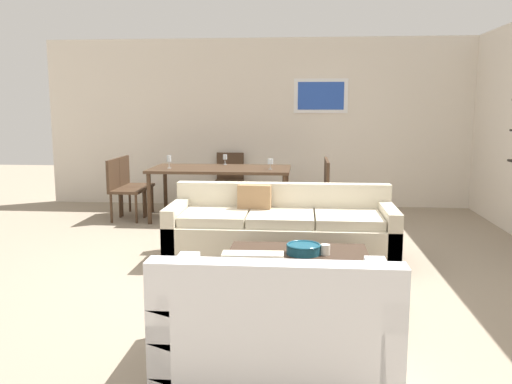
{
  "coord_description": "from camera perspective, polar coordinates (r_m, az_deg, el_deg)",
  "views": [
    {
      "loc": [
        0.33,
        -5.21,
        1.63
      ],
      "look_at": [
        -0.15,
        0.2,
        0.75
      ],
      "focal_mm": 37.47,
      "sensor_mm": 36.0,
      "label": 1
    }
  ],
  "objects": [
    {
      "name": "wine_glass_right_near",
      "position": [
        7.49,
        1.54,
        3.25
      ],
      "size": [
        0.08,
        0.08,
        0.15
      ],
      "color": "silver",
      "rests_on": "dining_table"
    },
    {
      "name": "ground_plane",
      "position": [
        5.47,
        1.34,
        -8.14
      ],
      "size": [
        18.0,
        18.0,
        0.0
      ],
      "primitive_type": "plane",
      "color": "gray"
    },
    {
      "name": "wine_glass_head",
      "position": [
        8.12,
        -3.33,
        3.7
      ],
      "size": [
        0.06,
        0.06,
        0.15
      ],
      "color": "silver",
      "rests_on": "dining_table"
    },
    {
      "name": "candle_jar",
      "position": [
        4.58,
        7.4,
        -6.12
      ],
      "size": [
        0.08,
        0.08,
        0.09
      ],
      "primitive_type": "cylinder",
      "color": "silver",
      "rests_on": "coffee_table"
    },
    {
      "name": "sofa_beige",
      "position": [
        5.71,
        2.68,
        -4.36
      ],
      "size": [
        2.37,
        0.9,
        0.78
      ],
      "color": "beige",
      "rests_on": "ground"
    },
    {
      "name": "dining_chair_left_far",
      "position": [
        8.28,
        -13.18,
        1.13
      ],
      "size": [
        0.44,
        0.44,
        0.88
      ],
      "color": "#422D1E",
      "rests_on": "ground"
    },
    {
      "name": "dining_chair_right_far",
      "position": [
        7.87,
        6.63,
        0.9
      ],
      "size": [
        0.44,
        0.44,
        0.88
      ],
      "color": "#422D1E",
      "rests_on": "ground"
    },
    {
      "name": "loveseat_white",
      "position": [
        3.43,
        2.25,
        -13.73
      ],
      "size": [
        1.43,
        0.9,
        0.78
      ],
      "color": "white",
      "rests_on": "ground"
    },
    {
      "name": "wine_glass_left_near",
      "position": [
        7.71,
        -9.28,
        3.48
      ],
      "size": [
        0.06,
        0.06,
        0.18
      ],
      "color": "silver",
      "rests_on": "dining_table"
    },
    {
      "name": "decorative_bowl",
      "position": [
        4.59,
        5.09,
        -6.03
      ],
      "size": [
        0.3,
        0.3,
        0.09
      ],
      "color": "navy",
      "rests_on": "coffee_table"
    },
    {
      "name": "dining_chair_head",
      "position": [
        8.62,
        -2.86,
        1.67
      ],
      "size": [
        0.44,
        0.44,
        0.88
      ],
      "color": "#422D1E",
      "rests_on": "ground"
    },
    {
      "name": "dining_chair_right_near",
      "position": [
        7.42,
        6.73,
        0.41
      ],
      "size": [
        0.44,
        0.44,
        0.88
      ],
      "color": "#422D1E",
      "rests_on": "ground"
    },
    {
      "name": "dining_chair_left_near",
      "position": [
        7.86,
        -14.2,
        0.67
      ],
      "size": [
        0.44,
        0.44,
        0.88
      ],
      "color": "#422D1E",
      "rests_on": "ground"
    },
    {
      "name": "dining_table",
      "position": [
        7.71,
        -3.79,
        2.14
      ],
      "size": [
        1.99,
        1.0,
        0.75
      ],
      "color": "#422D1E",
      "rests_on": "ground"
    },
    {
      "name": "coffee_table",
      "position": [
        4.59,
        4.45,
        -9.1
      ],
      "size": [
        1.21,
        0.9,
        0.38
      ],
      "color": "#38281E",
      "rests_on": "ground"
    },
    {
      "name": "back_wall_unit",
      "position": [
        8.75,
        4.89,
        7.35
      ],
      "size": [
        8.4,
        0.09,
        2.7
      ],
      "color": "silver",
      "rests_on": "ground"
    }
  ]
}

